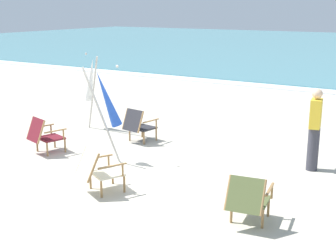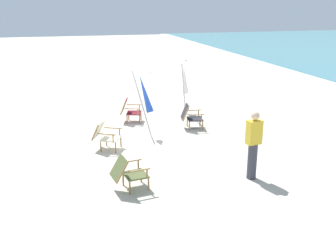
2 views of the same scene
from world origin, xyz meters
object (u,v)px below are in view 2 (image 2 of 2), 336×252
beach_chair_mid_center (190,116)px  beach_chair_back_right (105,135)px  umbrella_furled_white (184,80)px  beach_chair_front_right (128,172)px  umbrella_furled_blue (145,94)px  beach_chair_far_center (129,110)px  person_near_chairs (253,145)px

beach_chair_mid_center → beach_chair_back_right: bearing=-67.5°
beach_chair_mid_center → umbrella_furled_white: bearing=169.6°
beach_chair_front_right → umbrella_furled_white: size_ratio=0.43×
beach_chair_back_right → umbrella_furled_white: umbrella_furled_white is taller
beach_chair_back_right → umbrella_furled_blue: 1.81m
beach_chair_back_right → beach_chair_far_center: (-2.45, 1.10, 0.00)m
beach_chair_front_right → beach_chair_mid_center: 4.71m
beach_chair_back_right → beach_chair_mid_center: size_ratio=1.12×
beach_chair_back_right → beach_chair_front_right: (2.67, 0.20, -0.01)m
beach_chair_front_right → beach_chair_far_center: bearing=170.0°
beach_chair_front_right → umbrella_furled_blue: bearing=162.3°
beach_chair_front_right → umbrella_furled_white: (-5.56, 3.01, 0.88)m
beach_chair_far_center → umbrella_furled_white: 2.32m
umbrella_furled_blue → person_near_chairs: 4.11m
beach_chair_back_right → person_near_chairs: person_near_chairs is taller
beach_chair_far_center → umbrella_furled_blue: umbrella_furled_blue is taller
beach_chair_front_right → beach_chair_far_center: 5.19m
beach_chair_far_center → umbrella_furled_white: bearing=101.9°
beach_chair_front_right → beach_chair_far_center: (-5.12, 0.90, 0.01)m
beach_chair_back_right → person_near_chairs: (2.83, 3.10, 0.41)m
beach_chair_mid_center → umbrella_furled_white: size_ratio=0.41×
umbrella_furled_blue → person_near_chairs: bearing=25.8°
umbrella_furled_blue → person_near_chairs: (3.67, 1.77, -0.48)m
umbrella_furled_blue → beach_chair_far_center: bearing=-172.2°
person_near_chairs → beach_chair_back_right: bearing=-132.4°
beach_chair_front_right → beach_chair_back_right: bearing=-175.6°
beach_chair_far_center → person_near_chairs: (5.28, 1.99, 0.41)m
beach_chair_front_right → beach_chair_far_center: size_ratio=1.03×
beach_chair_far_center → beach_chair_front_right: bearing=-10.0°
beach_chair_back_right → beach_chair_far_center: size_ratio=1.09×
umbrella_furled_blue → umbrella_furled_white: (-2.05, 1.89, -0.02)m
beach_chair_front_right → beach_chair_mid_center: bearing=145.1°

